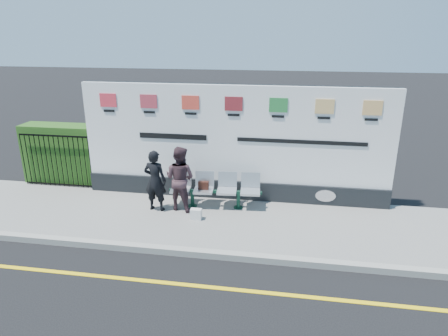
% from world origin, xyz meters
% --- Properties ---
extents(ground, '(80.00, 80.00, 0.00)m').
position_xyz_m(ground, '(0.00, 0.00, 0.00)').
color(ground, black).
extents(pavement, '(14.00, 3.00, 0.12)m').
position_xyz_m(pavement, '(0.00, 2.50, 0.06)').
color(pavement, slate).
rests_on(pavement, ground).
extents(kerb, '(14.00, 0.18, 0.14)m').
position_xyz_m(kerb, '(0.00, 1.00, 0.07)').
color(kerb, gray).
rests_on(kerb, ground).
extents(yellow_line, '(14.00, 0.10, 0.01)m').
position_xyz_m(yellow_line, '(0.00, 0.00, 0.00)').
color(yellow_line, yellow).
rests_on(yellow_line, ground).
extents(billboard, '(8.00, 0.30, 3.00)m').
position_xyz_m(billboard, '(0.50, 3.85, 1.42)').
color(billboard, black).
rests_on(billboard, pavement).
extents(hedge, '(2.35, 0.70, 1.70)m').
position_xyz_m(hedge, '(-4.58, 4.30, 0.97)').
color(hedge, '#285218').
rests_on(hedge, pavement).
extents(railing, '(2.05, 0.06, 1.54)m').
position_xyz_m(railing, '(-4.58, 3.85, 0.89)').
color(railing, black).
rests_on(railing, pavement).
extents(bench, '(2.28, 0.75, 0.48)m').
position_xyz_m(bench, '(0.13, 3.16, 0.36)').
color(bench, '#B1B5BA').
rests_on(bench, pavement).
extents(woman_left, '(0.60, 0.42, 1.55)m').
position_xyz_m(woman_left, '(-1.30, 2.77, 0.90)').
color(woman_left, black).
rests_on(woman_left, pavement).
extents(woman_right, '(0.93, 0.82, 1.63)m').
position_xyz_m(woman_right, '(-0.71, 2.93, 0.93)').
color(woman_right, '#3C272C').
rests_on(woman_right, pavement).
extents(handbag_brown, '(0.27, 0.12, 0.21)m').
position_xyz_m(handbag_brown, '(-0.16, 3.13, 0.70)').
color(handbag_brown, black).
rests_on(handbag_brown, bench).
extents(carrier_bag_white, '(0.26, 0.16, 0.26)m').
position_xyz_m(carrier_bag_white, '(-0.20, 2.41, 0.25)').
color(carrier_bag_white, silver).
rests_on(carrier_bag_white, pavement).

